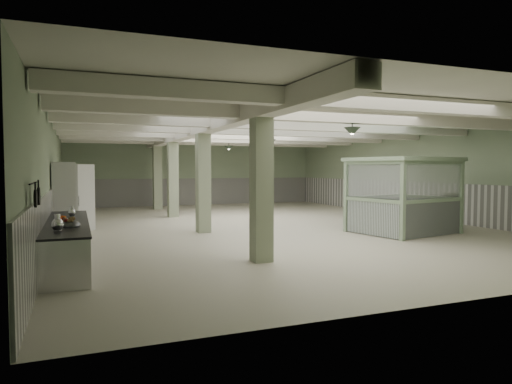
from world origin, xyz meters
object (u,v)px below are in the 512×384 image
object	(u,v)px
prep_counter	(67,242)
guard_booth	(403,181)
walkin_cooler	(66,198)
filing_cabinet	(453,212)

from	to	relation	value
prep_counter	guard_booth	world-z (taller)	guard_booth
guard_booth	walkin_cooler	bearing A→B (deg)	151.38
prep_counter	guard_booth	distance (m)	10.13
guard_booth	filing_cabinet	bearing A→B (deg)	-19.75
prep_counter	filing_cabinet	size ratio (longest dim) A/B	4.14
prep_counter	walkin_cooler	distance (m)	4.35
walkin_cooler	guard_booth	distance (m)	10.59
prep_counter	walkin_cooler	world-z (taller)	walkin_cooler
walkin_cooler	filing_cabinet	world-z (taller)	walkin_cooler
walkin_cooler	guard_booth	bearing A→B (deg)	-17.63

